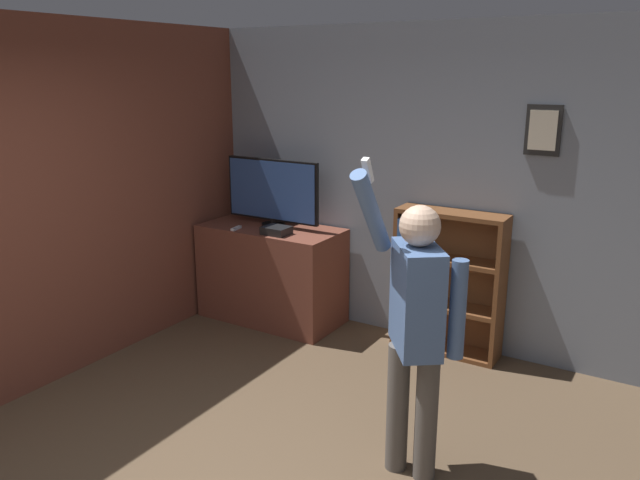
% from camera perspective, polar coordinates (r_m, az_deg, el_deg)
% --- Properties ---
extents(wall_back, '(6.05, 0.09, 2.70)m').
position_cam_1_polar(wall_back, '(5.39, 9.37, 4.78)').
color(wall_back, gray).
rests_on(wall_back, ground_plane).
extents(wall_side_brick, '(0.06, 4.54, 2.70)m').
position_cam_1_polar(wall_side_brick, '(5.39, -18.04, 4.20)').
color(wall_side_brick, brown).
rests_on(wall_side_brick, ground_plane).
extents(tv_ledge, '(1.32, 0.65, 0.91)m').
position_cam_1_polar(tv_ledge, '(5.93, -4.43, -3.07)').
color(tv_ledge, brown).
rests_on(tv_ledge, ground_plane).
extents(television, '(0.98, 0.22, 0.63)m').
position_cam_1_polar(television, '(5.76, -4.37, 4.39)').
color(television, black).
rests_on(television, tv_ledge).
extents(game_console, '(0.23, 0.19, 0.07)m').
position_cam_1_polar(game_console, '(5.55, -4.01, 0.88)').
color(game_console, black).
rests_on(game_console, tv_ledge).
extents(remote_loose, '(0.06, 0.14, 0.02)m').
position_cam_1_polar(remote_loose, '(5.76, -7.67, 1.07)').
color(remote_loose, white).
rests_on(remote_loose, tv_ledge).
extents(bookshelf, '(0.90, 0.28, 1.22)m').
position_cam_1_polar(bookshelf, '(5.34, 10.77, -4.04)').
color(bookshelf, brown).
rests_on(bookshelf, ground_plane).
extents(person, '(0.56, 0.54, 1.89)m').
position_cam_1_polar(person, '(3.53, 8.72, -7.12)').
color(person, '#56514C').
rests_on(person, ground_plane).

